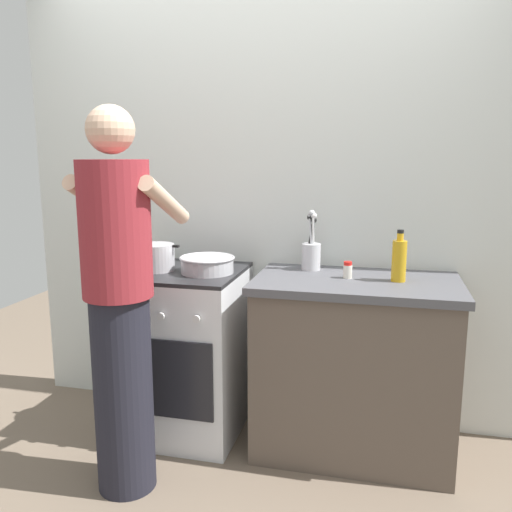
{
  "coord_description": "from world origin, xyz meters",
  "views": [
    {
      "loc": [
        0.67,
        -2.4,
        1.49
      ],
      "look_at": [
        0.05,
        0.12,
        1.0
      ],
      "focal_mm": 37.0,
      "sensor_mm": 36.0,
      "label": 1
    }
  ],
  "objects_px": {
    "spice_bottle": "(348,270)",
    "oil_bottle": "(399,260)",
    "person": "(120,305)",
    "pot": "(156,257)",
    "stove_range": "(186,351)",
    "mixing_bowl": "(207,264)",
    "utensil_crock": "(311,252)"
  },
  "relations": [
    {
      "from": "spice_bottle",
      "to": "oil_bottle",
      "type": "xyz_separation_m",
      "value": [
        0.24,
        -0.01,
        0.07
      ]
    },
    {
      "from": "stove_range",
      "to": "oil_bottle",
      "type": "bearing_deg",
      "value": 0.73
    },
    {
      "from": "stove_range",
      "to": "person",
      "type": "height_order",
      "value": "person"
    },
    {
      "from": "stove_range",
      "to": "utensil_crock",
      "type": "xyz_separation_m",
      "value": [
        0.65,
        0.18,
        0.54
      ]
    },
    {
      "from": "oil_bottle",
      "to": "pot",
      "type": "bearing_deg",
      "value": -177.75
    },
    {
      "from": "mixing_bowl",
      "to": "oil_bottle",
      "type": "height_order",
      "value": "oil_bottle"
    },
    {
      "from": "person",
      "to": "spice_bottle",
      "type": "bearing_deg",
      "value": 31.83
    },
    {
      "from": "stove_range",
      "to": "spice_bottle",
      "type": "distance_m",
      "value": 0.98
    },
    {
      "from": "stove_range",
      "to": "pot",
      "type": "relative_size",
      "value": 3.45
    },
    {
      "from": "stove_range",
      "to": "mixing_bowl",
      "type": "relative_size",
      "value": 3.14
    },
    {
      "from": "pot",
      "to": "spice_bottle",
      "type": "relative_size",
      "value": 3.14
    },
    {
      "from": "oil_bottle",
      "to": "person",
      "type": "relative_size",
      "value": 0.15
    },
    {
      "from": "utensil_crock",
      "to": "person",
      "type": "relative_size",
      "value": 0.19
    },
    {
      "from": "stove_range",
      "to": "pot",
      "type": "bearing_deg",
      "value": -166.11
    },
    {
      "from": "spice_bottle",
      "to": "person",
      "type": "xyz_separation_m",
      "value": [
        -0.93,
        -0.58,
        -0.08
      ]
    },
    {
      "from": "pot",
      "to": "spice_bottle",
      "type": "distance_m",
      "value": 1.0
    },
    {
      "from": "pot",
      "to": "spice_bottle",
      "type": "height_order",
      "value": "pot"
    },
    {
      "from": "mixing_bowl",
      "to": "spice_bottle",
      "type": "bearing_deg",
      "value": 3.93
    },
    {
      "from": "spice_bottle",
      "to": "oil_bottle",
      "type": "bearing_deg",
      "value": -2.3
    },
    {
      "from": "spice_bottle",
      "to": "oil_bottle",
      "type": "height_order",
      "value": "oil_bottle"
    },
    {
      "from": "person",
      "to": "stove_range",
      "type": "bearing_deg",
      "value": 81.91
    },
    {
      "from": "stove_range",
      "to": "person",
      "type": "xyz_separation_m",
      "value": [
        -0.08,
        -0.56,
        0.41
      ]
    },
    {
      "from": "utensil_crock",
      "to": "spice_bottle",
      "type": "bearing_deg",
      "value": -36.84
    },
    {
      "from": "utensil_crock",
      "to": "oil_bottle",
      "type": "relative_size",
      "value": 1.28
    },
    {
      "from": "spice_bottle",
      "to": "mixing_bowl",
      "type": "bearing_deg",
      "value": -176.07
    },
    {
      "from": "mixing_bowl",
      "to": "oil_bottle",
      "type": "xyz_separation_m",
      "value": [
        0.96,
        0.04,
        0.06
      ]
    },
    {
      "from": "mixing_bowl",
      "to": "oil_bottle",
      "type": "bearing_deg",
      "value": 2.36
    },
    {
      "from": "mixing_bowl",
      "to": "pot",
      "type": "bearing_deg",
      "value": -178.12
    },
    {
      "from": "stove_range",
      "to": "oil_bottle",
      "type": "relative_size",
      "value": 3.6
    },
    {
      "from": "mixing_bowl",
      "to": "person",
      "type": "relative_size",
      "value": 0.17
    },
    {
      "from": "utensil_crock",
      "to": "pot",
      "type": "bearing_deg",
      "value": -165.11
    },
    {
      "from": "oil_bottle",
      "to": "person",
      "type": "distance_m",
      "value": 1.31
    }
  ]
}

